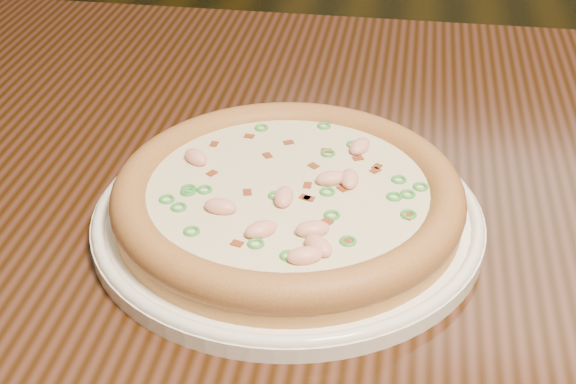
# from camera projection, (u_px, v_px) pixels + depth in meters

# --- Properties ---
(ground) EXTENTS (9.00, 9.00, 0.00)m
(ground) POSITION_uv_depth(u_px,v_px,m) (470.00, 384.00, 1.48)
(ground) COLOR black
(hero_table) EXTENTS (1.20, 0.80, 0.75)m
(hero_table) POSITION_uv_depth(u_px,v_px,m) (433.00, 297.00, 0.70)
(hero_table) COLOR black
(hero_table) RESTS_ON ground
(plate) EXTENTS (0.30, 0.30, 0.02)m
(plate) POSITION_uv_depth(u_px,v_px,m) (288.00, 215.00, 0.61)
(plate) COLOR white
(plate) RESTS_ON hero_table
(pizza) EXTENTS (0.27, 0.27, 0.03)m
(pizza) POSITION_uv_depth(u_px,v_px,m) (288.00, 195.00, 0.60)
(pizza) COLOR #BF8F43
(pizza) RESTS_ON plate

